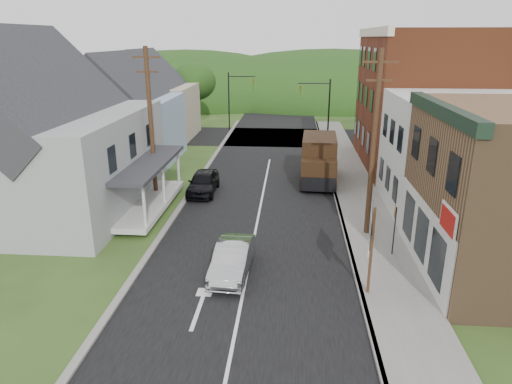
% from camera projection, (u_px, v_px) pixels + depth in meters
% --- Properties ---
extents(ground, '(120.00, 120.00, 0.00)m').
position_uv_depth(ground, '(249.00, 263.00, 20.10)').
color(ground, '#2D4719').
rests_on(ground, ground).
extents(road, '(9.00, 90.00, 0.02)m').
position_uv_depth(road, '(263.00, 191.00, 29.54)').
color(road, black).
rests_on(road, ground).
extents(cross_road, '(60.00, 9.00, 0.02)m').
position_uv_depth(cross_road, '(274.00, 137.00, 45.59)').
color(cross_road, black).
rests_on(cross_road, ground).
extents(sidewalk_right, '(2.80, 55.00, 0.15)m').
position_uv_depth(sidewalk_right, '(360.00, 203.00, 27.19)').
color(sidewalk_right, slate).
rests_on(sidewalk_right, ground).
extents(curb_right, '(0.20, 55.00, 0.15)m').
position_uv_depth(curb_right, '(337.00, 202.00, 27.29)').
color(curb_right, slate).
rests_on(curb_right, ground).
extents(curb_left, '(0.30, 55.00, 0.12)m').
position_uv_depth(curb_left, '(186.00, 198.00, 27.98)').
color(curb_left, slate).
rests_on(curb_left, ground).
extents(storefront_white, '(8.00, 7.00, 6.50)m').
position_uv_depth(storefront_white, '(464.00, 155.00, 25.29)').
color(storefront_white, silver).
rests_on(storefront_white, ground).
extents(storefront_red, '(8.00, 12.00, 10.00)m').
position_uv_depth(storefront_red, '(422.00, 101.00, 33.70)').
color(storefront_red, brown).
rests_on(storefront_red, ground).
extents(house_gray, '(10.20, 12.24, 8.35)m').
position_uv_depth(house_gray, '(44.00, 136.00, 25.30)').
color(house_gray, '#979A9C').
rests_on(house_gray, ground).
extents(house_blue, '(7.14, 8.16, 7.28)m').
position_uv_depth(house_blue, '(130.00, 115.00, 35.78)').
color(house_blue, '#97ADCE').
rests_on(house_blue, ground).
extents(house_cream, '(7.14, 8.16, 7.28)m').
position_uv_depth(house_cream, '(156.00, 100.00, 44.32)').
color(house_cream, '#B3A88B').
rests_on(house_cream, ground).
extents(utility_pole_right, '(1.60, 0.26, 9.00)m').
position_uv_depth(utility_pole_right, '(374.00, 144.00, 21.49)').
color(utility_pole_right, '#472D19').
rests_on(utility_pole_right, ground).
extents(utility_pole_left, '(1.60, 0.26, 9.00)m').
position_uv_depth(utility_pole_left, '(151.00, 124.00, 26.64)').
color(utility_pole_left, '#472D19').
rests_on(utility_pole_left, ground).
extents(traffic_signal_right, '(2.87, 0.20, 6.00)m').
position_uv_depth(traffic_signal_right, '(321.00, 104.00, 40.75)').
color(traffic_signal_right, black).
rests_on(traffic_signal_right, ground).
extents(traffic_signal_left, '(2.87, 0.20, 6.00)m').
position_uv_depth(traffic_signal_left, '(235.00, 94.00, 48.01)').
color(traffic_signal_left, black).
rests_on(traffic_signal_left, ground).
extents(tree_left_b, '(4.80, 4.80, 6.94)m').
position_uv_depth(tree_left_b, '(18.00, 108.00, 31.13)').
color(tree_left_b, '#382616').
rests_on(tree_left_b, ground).
extents(tree_left_c, '(5.80, 5.80, 8.41)m').
position_uv_depth(tree_left_c, '(47.00, 81.00, 38.49)').
color(tree_left_c, '#382616').
rests_on(tree_left_c, ground).
extents(tree_left_d, '(4.80, 4.80, 6.94)m').
position_uv_depth(tree_left_d, '(194.00, 82.00, 49.41)').
color(tree_left_d, '#382616').
rests_on(tree_left_d, ground).
extents(forested_ridge, '(90.00, 30.00, 16.00)m').
position_uv_depth(forested_ridge, '(282.00, 100.00, 72.02)').
color(forested_ridge, '#173811').
rests_on(forested_ridge, ground).
extents(silver_sedan, '(1.61, 4.09, 1.33)m').
position_uv_depth(silver_sedan, '(233.00, 259.00, 19.00)').
color(silver_sedan, '#AEAFB3').
rests_on(silver_sedan, ground).
extents(dark_sedan, '(1.72, 4.21, 1.43)m').
position_uv_depth(dark_sedan, '(203.00, 182.00, 28.93)').
color(dark_sedan, black).
rests_on(dark_sedan, ground).
extents(delivery_van, '(2.54, 5.66, 3.11)m').
position_uv_depth(delivery_van, '(319.00, 160.00, 30.83)').
color(delivery_van, black).
rests_on(delivery_van, ground).
extents(route_sign_cluster, '(0.40, 1.96, 3.46)m').
position_uv_depth(route_sign_cluster, '(371.00, 238.00, 16.84)').
color(route_sign_cluster, '#472D19').
rests_on(route_sign_cluster, sidewalk_right).
extents(warning_sign, '(0.20, 0.64, 2.40)m').
position_uv_depth(warning_sign, '(395.00, 222.00, 20.14)').
color(warning_sign, black).
rests_on(warning_sign, sidewalk_right).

